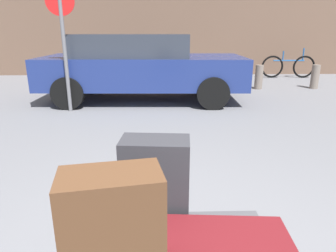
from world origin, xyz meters
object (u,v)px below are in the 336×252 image
object	(u,v)px
suitcase_brown_center	(114,246)
bollard_kerb_near	(259,77)
suitcase_charcoal_rear_left	(156,187)
parked_car	(141,66)
bicycle_leaning	(288,66)
no_parking_sign	(63,36)
bollard_kerb_mid	(315,77)

from	to	relation	value
suitcase_brown_center	bollard_kerb_near	bearing A→B (deg)	57.56
suitcase_charcoal_rear_left	bollard_kerb_near	bearing A→B (deg)	72.34
suitcase_charcoal_rear_left	suitcase_brown_center	world-z (taller)	suitcase_brown_center
bollard_kerb_near	parked_car	bearing A→B (deg)	-157.73
suitcase_charcoal_rear_left	bicycle_leaning	distance (m)	9.46
bicycle_leaning	suitcase_charcoal_rear_left	bearing A→B (deg)	-117.06
parked_car	suitcase_charcoal_rear_left	bearing A→B (deg)	-85.91
bicycle_leaning	no_parking_sign	xyz separation A→B (m)	(-5.99, -4.23, 1.01)
suitcase_brown_center	bollard_kerb_near	distance (m)	7.50
suitcase_brown_center	bicycle_leaning	distance (m)	10.00
suitcase_charcoal_rear_left	suitcase_brown_center	bearing A→B (deg)	-101.98
bollard_kerb_mid	no_parking_sign	distance (m)	6.38
bicycle_leaning	bollard_kerb_mid	size ratio (longest dim) A/B	2.79
parked_car	bollard_kerb_near	bearing A→B (deg)	22.27
suitcase_charcoal_rear_left	bicycle_leaning	bearing A→B (deg)	67.98
suitcase_brown_center	bollard_kerb_mid	size ratio (longest dim) A/B	1.01
bollard_kerb_mid	suitcase_brown_center	bearing A→B (deg)	-122.15
parked_car	bicycle_leaning	distance (m)	5.71
suitcase_brown_center	suitcase_charcoal_rear_left	bearing A→B (deg)	62.83
no_parking_sign	parked_car	bearing A→B (deg)	36.44
suitcase_brown_center	bicycle_leaning	xyz separation A→B (m)	(4.46, 8.94, -0.29)
bollard_kerb_mid	suitcase_charcoal_rear_left	bearing A→B (deg)	-123.21
suitcase_brown_center	bollard_kerb_mid	world-z (taller)	suitcase_brown_center
suitcase_brown_center	parked_car	world-z (taller)	parked_car
parked_car	bollard_kerb_near	world-z (taller)	parked_car
suitcase_charcoal_rear_left	bollard_kerb_mid	xyz separation A→B (m)	(4.20, 6.41, -0.31)
bollard_kerb_mid	no_parking_sign	world-z (taller)	no_parking_sign
suitcase_charcoal_rear_left	parked_car	distance (m)	5.18
bicycle_leaning	suitcase_brown_center	bearing A→B (deg)	-116.52
parked_car	no_parking_sign	distance (m)	1.75
suitcase_brown_center	parked_car	bearing A→B (deg)	81.97
suitcase_brown_center	bicycle_leaning	bearing A→B (deg)	53.34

